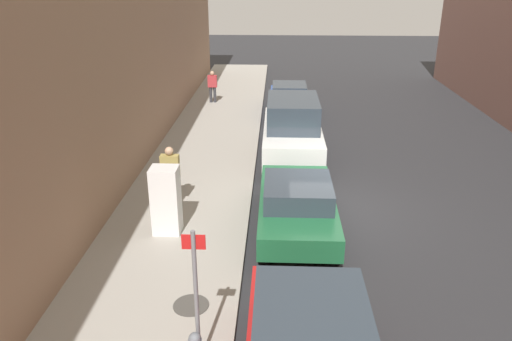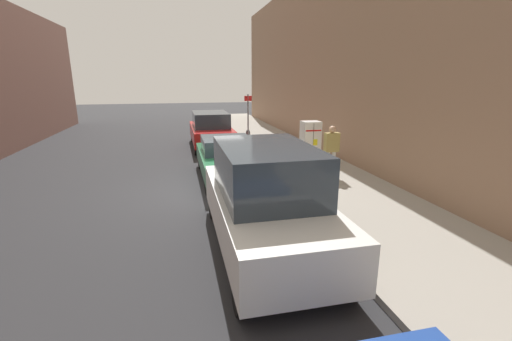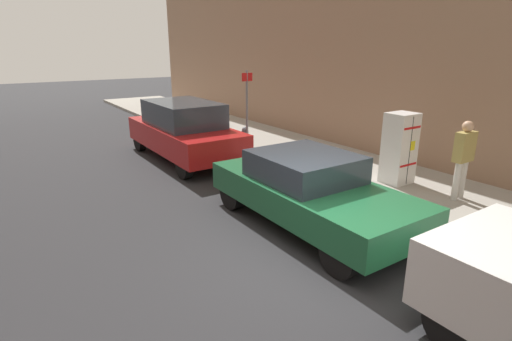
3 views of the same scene
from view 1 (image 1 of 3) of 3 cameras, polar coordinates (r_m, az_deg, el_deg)
ground_plane at (r=14.03m, az=9.02°, el=-4.51°), size 80.00×80.00×0.00m
sidewalk_slab at (r=14.13m, az=-8.10°, el=-3.95°), size 3.67×44.00×0.14m
building_facade_near at (r=13.79m, az=-21.56°, el=12.03°), size 2.28×39.60×8.33m
discarded_refrigerator at (r=12.33m, az=-10.25°, el=-3.37°), size 0.66×0.59×1.70m
manhole_cover at (r=10.10m, az=-7.43°, el=-15.02°), size 0.70×0.70×0.02m
street_sign_post at (r=7.99m, az=-6.87°, el=-13.77°), size 0.36×0.07×2.51m
pedestrian_walking_far at (r=13.62m, az=-9.75°, el=-0.18°), size 0.49×0.23×1.71m
pedestrian_standing_near at (r=24.68m, az=-5.00°, el=9.74°), size 0.44×0.22×1.53m
parked_sedan_green at (r=12.58m, az=4.72°, el=-3.84°), size 1.87×4.35×1.40m
parked_van_white at (r=17.38m, az=4.17°, el=4.72°), size 1.96×4.86×2.14m
parked_hatchback_blue at (r=22.96m, az=3.80°, el=8.17°), size 1.71×4.16×1.45m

